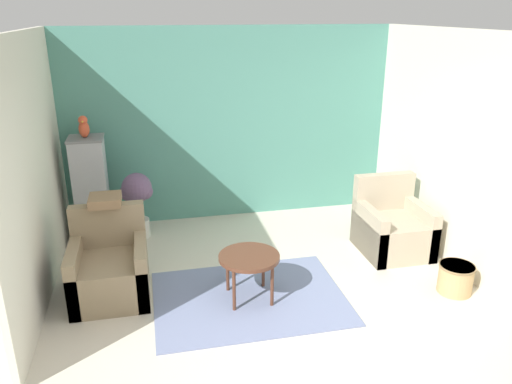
# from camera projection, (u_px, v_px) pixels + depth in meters

# --- Properties ---
(ground_plane) EXTENTS (20.00, 20.00, 0.00)m
(ground_plane) POSITION_uv_depth(u_px,v_px,m) (296.00, 352.00, 4.48)
(ground_plane) COLOR beige
(ground_plane) RESTS_ON ground
(wall_back_accent) EXTENTS (4.72, 0.06, 2.71)m
(wall_back_accent) POSITION_uv_depth(u_px,v_px,m) (230.00, 125.00, 7.07)
(wall_back_accent) COLOR #4C897A
(wall_back_accent) RESTS_ON ground_plane
(wall_left) EXTENTS (0.06, 3.30, 2.71)m
(wall_left) POSITION_uv_depth(u_px,v_px,m) (32.00, 172.00, 5.05)
(wall_left) COLOR beige
(wall_left) RESTS_ON ground_plane
(wall_right) EXTENTS (0.06, 3.30, 2.71)m
(wall_right) POSITION_uv_depth(u_px,v_px,m) (444.00, 146.00, 6.00)
(wall_right) COLOR beige
(wall_right) RESTS_ON ground_plane
(area_rug) EXTENTS (2.01, 1.49, 0.01)m
(area_rug) POSITION_uv_depth(u_px,v_px,m) (249.00, 298.00, 5.32)
(area_rug) COLOR slate
(area_rug) RESTS_ON ground_plane
(coffee_table) EXTENTS (0.64, 0.64, 0.51)m
(coffee_table) POSITION_uv_depth(u_px,v_px,m) (249.00, 260.00, 5.17)
(coffee_table) COLOR #512D1E
(coffee_table) RESTS_ON ground_plane
(armchair_left) EXTENTS (0.79, 0.84, 0.93)m
(armchair_left) POSITION_uv_depth(u_px,v_px,m) (110.00, 270.00, 5.29)
(armchair_left) COLOR #8E7A5B
(armchair_left) RESTS_ON ground_plane
(armchair_right) EXTENTS (0.79, 0.84, 0.93)m
(armchair_right) POSITION_uv_depth(u_px,v_px,m) (392.00, 229.00, 6.28)
(armchair_right) COLOR tan
(armchair_right) RESTS_ON ground_plane
(birdcage) EXTENTS (0.53, 0.53, 1.40)m
(birdcage) POSITION_uv_depth(u_px,v_px,m) (92.00, 191.00, 6.48)
(birdcage) COLOR slate
(birdcage) RESTS_ON ground_plane
(parrot) EXTENTS (0.13, 0.24, 0.28)m
(parrot) POSITION_uv_depth(u_px,v_px,m) (84.00, 127.00, 6.19)
(parrot) COLOR #D14C2D
(parrot) RESTS_ON birdcage
(potted_plant) EXTENTS (0.43, 0.39, 0.90)m
(potted_plant) POSITION_uv_depth(u_px,v_px,m) (137.00, 196.00, 6.57)
(potted_plant) COLOR beige
(potted_plant) RESTS_ON ground_plane
(wicker_basket) EXTENTS (0.38, 0.38, 0.32)m
(wicker_basket) POSITION_uv_depth(u_px,v_px,m) (456.00, 278.00, 5.39)
(wicker_basket) COLOR tan
(wicker_basket) RESTS_ON ground_plane
(throw_pillow) EXTENTS (0.34, 0.34, 0.10)m
(throw_pillow) POSITION_uv_depth(u_px,v_px,m) (105.00, 200.00, 5.34)
(throw_pillow) COLOR #846647
(throw_pillow) RESTS_ON armchair_left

